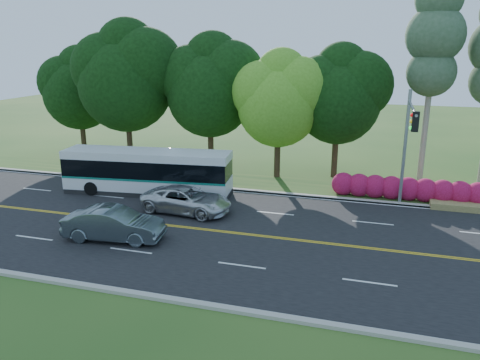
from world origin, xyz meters
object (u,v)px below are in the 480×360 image
(sedan, at_px, (114,224))
(suv, at_px, (187,200))
(traffic_signal, at_px, (408,135))
(transit_bus, at_px, (147,172))

(sedan, bearing_deg, suv, -28.92)
(sedan, relative_size, suv, 0.94)
(traffic_signal, xyz_separation_m, sedan, (-13.94, -7.90, -3.83))
(traffic_signal, height_order, suv, traffic_signal)
(traffic_signal, distance_m, suv, 13.02)
(traffic_signal, xyz_separation_m, suv, (-12.02, -3.12, -3.92))
(traffic_signal, relative_size, suv, 1.32)
(traffic_signal, distance_m, sedan, 16.48)
(traffic_signal, distance_m, transit_bus, 16.20)
(sedan, height_order, suv, sedan)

